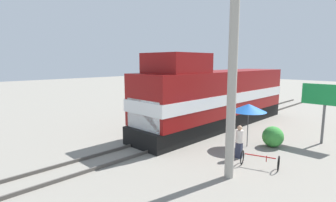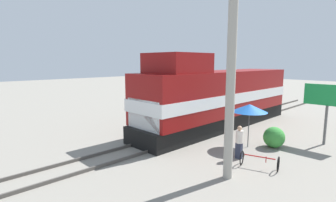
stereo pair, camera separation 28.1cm
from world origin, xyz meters
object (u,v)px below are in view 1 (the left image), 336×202
Objects in this scene: vendor_umbrella at (249,108)px; bicycle at (260,160)px; billboard_sign at (325,98)px; utility_pole at (233,66)px; person_bystander at (239,141)px; locomotive at (215,97)px.

vendor_umbrella is 3.44m from bicycle.
billboard_sign is (2.77, 3.56, 0.43)m from vendor_umbrella.
billboard_sign is at bearing 52.10° from vendor_umbrella.
utility_pole is 5.46× the size of person_bystander.
locomotive reaches higher than vendor_umbrella.
utility_pole is 5.17× the size of bicycle.
vendor_umbrella is (3.82, -2.32, 0.02)m from locomotive.
utility_pole is 8.00m from billboard_sign.
locomotive is at bearing 33.98° from bicycle.
utility_pole is at bearing -50.97° from locomotive.
utility_pole is at bearing 149.21° from bicycle.
utility_pole is 4.32m from person_bystander.
billboard_sign is 1.99× the size of bicycle.
locomotive is 4.31× the size of billboard_sign.
utility_pole reaches higher than bicycle.
billboard_sign reaches higher than vendor_umbrella.
person_bystander is (4.38, -4.20, -1.28)m from locomotive.
vendor_umbrella is at bearing 106.61° from person_bystander.
locomotive is 6.72m from billboard_sign.
locomotive is 8.57m from utility_pole.
person_bystander is at bearing -43.76° from locomotive.
person_bystander is (-2.21, -5.44, -1.74)m from billboard_sign.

